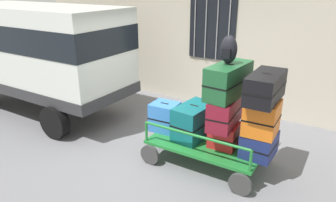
# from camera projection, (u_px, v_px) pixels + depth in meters

# --- Properties ---
(ground_plane) EXTENTS (40.00, 40.00, 0.00)m
(ground_plane) POSITION_uv_depth(u_px,v_px,m) (176.00, 148.00, 6.21)
(ground_plane) COLOR slate
(building_wall) EXTENTS (12.00, 0.38, 5.00)m
(building_wall) POSITION_uv_depth(u_px,v_px,m) (233.00, 7.00, 7.44)
(building_wall) COLOR #BCB29E
(building_wall) RESTS_ON ground
(van) EXTENTS (4.64, 1.95, 2.56)m
(van) POSITION_uv_depth(u_px,v_px,m) (37.00, 48.00, 7.52)
(van) COLOR silver
(van) RESTS_ON ground
(luggage_cart) EXTENTS (2.03, 1.25, 0.42)m
(luggage_cart) POSITION_uv_depth(u_px,v_px,m) (207.00, 145.00, 5.62)
(luggage_cart) COLOR #1E722D
(luggage_cart) RESTS_ON ground
(cart_railing) EXTENTS (1.92, 1.11, 0.37)m
(cart_railing) POSITION_uv_depth(u_px,v_px,m) (208.00, 126.00, 5.49)
(cart_railing) COLOR #1E722D
(cart_railing) RESTS_ON luggage_cart
(suitcase_left_bottom) EXTENTS (0.52, 0.48, 0.54)m
(suitcase_left_bottom) POSITION_uv_depth(u_px,v_px,m) (165.00, 117.00, 5.95)
(suitcase_left_bottom) COLOR #3372C6
(suitcase_left_bottom) RESTS_ON luggage_cart
(suitcase_midleft_bottom) EXTENTS (0.56, 0.87, 0.61)m
(suitcase_midleft_bottom) POSITION_uv_depth(u_px,v_px,m) (194.00, 121.00, 5.67)
(suitcase_midleft_bottom) COLOR #0F5960
(suitcase_midleft_bottom) RESTS_ON luggage_cart
(suitcase_center_bottom) EXTENTS (0.49, 0.51, 0.41)m
(suitcase_center_bottom) POSITION_uv_depth(u_px,v_px,m) (224.00, 135.00, 5.40)
(suitcase_center_bottom) COLOR #B21E1E
(suitcase_center_bottom) RESTS_ON luggage_cart
(suitcase_center_middle) EXTENTS (0.45, 0.95, 0.49)m
(suitcase_center_middle) POSITION_uv_depth(u_px,v_px,m) (225.00, 111.00, 5.21)
(suitcase_center_middle) COLOR maroon
(suitcase_center_middle) RESTS_ON suitcase_center_bottom
(suitcase_center_top) EXTENTS (0.50, 1.02, 0.54)m
(suitcase_center_top) POSITION_uv_depth(u_px,v_px,m) (229.00, 81.00, 5.07)
(suitcase_center_top) COLOR #194C28
(suitcase_center_top) RESTS_ON suitcase_center_middle
(suitcase_midright_bottom) EXTENTS (0.51, 0.59, 0.40)m
(suitcase_midright_bottom) POSITION_uv_depth(u_px,v_px,m) (259.00, 144.00, 5.09)
(suitcase_midright_bottom) COLOR navy
(suitcase_midright_bottom) RESTS_ON luggage_cart
(suitcase_midright_middle) EXTENTS (0.51, 0.56, 0.55)m
(suitcase_midright_middle) POSITION_uv_depth(u_px,v_px,m) (262.00, 117.00, 4.90)
(suitcase_midright_middle) COLOR orange
(suitcase_midright_middle) RESTS_ON suitcase_midright_bottom
(suitcase_midright_top) EXTENTS (0.44, 0.93, 0.43)m
(suitcase_midright_top) POSITION_uv_depth(u_px,v_px,m) (265.00, 87.00, 4.75)
(suitcase_midright_top) COLOR black
(suitcase_midright_top) RESTS_ON suitcase_midright_middle
(backpack) EXTENTS (0.27, 0.22, 0.44)m
(backpack) POSITION_uv_depth(u_px,v_px,m) (229.00, 50.00, 4.91)
(backpack) COLOR black
(backpack) RESTS_ON suitcase_center_top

